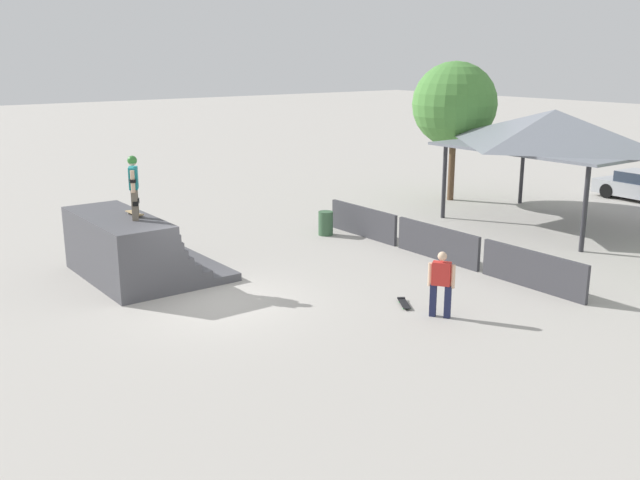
{
  "coord_description": "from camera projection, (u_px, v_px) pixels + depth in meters",
  "views": [
    {
      "loc": [
        15.58,
        -8.27,
        6.25
      ],
      "look_at": [
        -0.41,
        3.66,
        1.02
      ],
      "focal_mm": 40.0,
      "sensor_mm": 36.0,
      "label": 1
    }
  ],
  "objects": [
    {
      "name": "skateboard_on_ground",
      "position": [
        404.0,
        303.0,
        18.26
      ],
      "size": [
        0.8,
        0.59,
        0.09
      ],
      "rotation": [
        0.0,
        0.0,
        2.6
      ],
      "color": "green",
      "rests_on": "ground"
    },
    {
      "name": "tree_far_back",
      "position": [
        455.0,
        105.0,
        30.39
      ],
      "size": [
        3.61,
        3.61,
        5.96
      ],
      "color": "brown",
      "rests_on": "ground"
    },
    {
      "name": "quarter_pipe_ramp",
      "position": [
        131.0,
        250.0,
        20.34
      ],
      "size": [
        4.37,
        3.54,
        1.85
      ],
      "color": "#4C4C51",
      "rests_on": "ground"
    },
    {
      "name": "trash_bin",
      "position": [
        326.0,
        223.0,
        25.23
      ],
      "size": [
        0.52,
        0.52,
        0.85
      ],
      "primitive_type": "cylinder",
      "color": "#385B3D",
      "rests_on": "ground"
    },
    {
      "name": "barrier_fence",
      "position": [
        437.0,
        243.0,
        22.23
      ],
      "size": [
        10.59,
        0.12,
        1.05
      ],
      "color": "#3D3D42",
      "rests_on": "ground"
    },
    {
      "name": "skater_on_deck",
      "position": [
        134.0,
        183.0,
        19.3
      ],
      "size": [
        0.73,
        0.47,
        1.74
      ],
      "rotation": [
        0.0,
        0.0,
        -0.46
      ],
      "color": "#6B6051",
      "rests_on": "quarter_pipe_ramp"
    },
    {
      "name": "ground_plane",
      "position": [
        216.0,
        303.0,
        18.45
      ],
      "size": [
        160.0,
        160.0,
        0.0
      ],
      "primitive_type": "plane",
      "color": "#ADA8A0"
    },
    {
      "name": "skateboard_on_deck",
      "position": [
        135.0,
        213.0,
        19.97
      ],
      "size": [
        0.86,
        0.22,
        0.09
      ],
      "rotation": [
        0.0,
        0.0,
        0.02
      ],
      "color": "silver",
      "rests_on": "quarter_pipe_ramp"
    },
    {
      "name": "bystander_walking",
      "position": [
        441.0,
        281.0,
        17.23
      ],
      "size": [
        0.6,
        0.46,
        1.65
      ],
      "rotation": [
        0.0,
        0.0,
        3.75
      ],
      "color": "#1E2347",
      "rests_on": "ground"
    },
    {
      "name": "pavilion_shelter",
      "position": [
        554.0,
        130.0,
        26.07
      ],
      "size": [
        7.26,
        5.58,
        4.28
      ],
      "color": "#2D2D33",
      "rests_on": "ground"
    }
  ]
}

